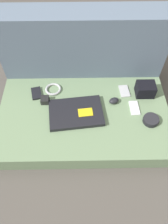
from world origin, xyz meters
TOP-DOWN VIEW (x-y plane):
  - ground_plane at (0.00, 0.00)m, footprint 8.00×8.00m
  - couch_seat at (0.00, 0.00)m, footprint 1.10×0.63m
  - couch_backrest at (0.00, 0.42)m, footprint 1.10×0.20m
  - laptop at (-0.05, -0.00)m, footprint 0.36×0.26m
  - computer_mouse at (0.20, 0.09)m, footprint 0.08×0.07m
  - speaker_puck at (0.41, -0.06)m, footprint 0.10×0.10m
  - phone_silver at (0.28, 0.18)m, footprint 0.07×0.11m
  - phone_black at (-0.32, 0.17)m, footprint 0.08×0.12m
  - phone_small at (0.33, 0.04)m, footprint 0.06×0.11m
  - camera_pouch at (0.41, 0.16)m, footprint 0.12×0.10m
  - charger_brick at (-0.25, 0.10)m, footprint 0.05×0.06m
  - cable_coil at (-0.21, 0.20)m, footprint 0.11×0.11m

SIDE VIEW (x-z plane):
  - ground_plane at x=0.00m, z-range 0.00..0.00m
  - couch_seat at x=0.00m, z-range 0.00..0.12m
  - phone_silver at x=0.28m, z-range 0.12..0.13m
  - phone_small at x=0.33m, z-range 0.12..0.13m
  - phone_black at x=-0.32m, z-range 0.12..0.13m
  - cable_coil at x=-0.21m, z-range 0.12..0.13m
  - laptop at x=-0.05m, z-range 0.12..0.15m
  - speaker_puck at x=0.41m, z-range 0.12..0.15m
  - computer_mouse at x=0.20m, z-range 0.12..0.15m
  - charger_brick at x=-0.25m, z-range 0.12..0.16m
  - camera_pouch at x=0.41m, z-range 0.12..0.21m
  - couch_backrest at x=0.00m, z-range 0.00..0.57m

